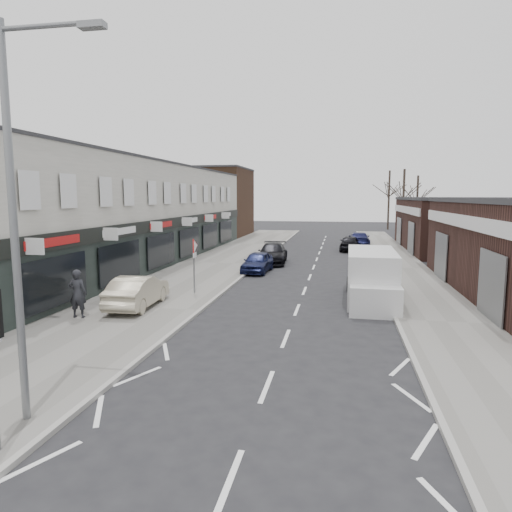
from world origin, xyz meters
The scene contains 19 objects.
ground centered at (0.00, 0.00, 0.00)m, with size 160.00×160.00×0.00m, color black.
pavement_left centered at (-6.75, 22.00, 0.06)m, with size 5.50×64.00×0.12m, color slate.
pavement_right centered at (5.75, 22.00, 0.06)m, with size 3.50×64.00×0.12m, color slate.
shop_terrace_left centered at (-13.50, 19.50, 3.55)m, with size 8.00×41.00×7.10m, color beige.
brick_block_far centered at (-13.50, 45.00, 4.00)m, with size 8.00×10.00×8.00m, color #442D1D.
right_unit_far centered at (12.50, 34.00, 2.25)m, with size 10.00×16.00×4.50m, color #3A201A.
tree_far_a centered at (9.00, 48.00, 0.00)m, with size 3.60×3.60×8.00m, color #382D26, non-canonical shape.
tree_far_b centered at (11.50, 54.00, 0.00)m, with size 3.60×3.60×7.50m, color #382D26, non-canonical shape.
tree_far_c centered at (8.50, 60.00, 0.00)m, with size 3.60×3.60×8.50m, color #382D26, non-canonical shape.
street_lamp centered at (-4.53, -0.80, 4.62)m, with size 2.23×0.22×8.00m.
warning_sign centered at (-5.16, 12.00, 2.20)m, with size 0.12×0.80×2.70m.
white_van centered at (3.18, 12.19, 1.10)m, with size 2.18×5.99×2.32m.
sedan_on_pavement centered at (-6.65, 8.81, 0.80)m, with size 1.43×4.11×1.36m, color #B2A88E.
pedestrian centered at (-8.16, 6.77, 1.06)m, with size 0.69×0.45×1.89m, color black.
parked_car_left_a centered at (-3.40, 19.22, 0.65)m, with size 1.53×3.81×1.30m, color #141B41.
parked_car_left_b centered at (-3.05, 23.36, 0.71)m, with size 1.99×4.89×1.42m, color black.
parked_car_right_a centered at (3.50, 21.95, 0.71)m, with size 1.51×4.32×1.42m, color white.
parked_car_right_b centered at (2.54, 32.05, 0.69)m, with size 1.63×4.06×1.38m, color black.
parked_car_right_c centered at (3.50, 35.60, 0.70)m, with size 1.97×4.84×1.40m, color #161945.
Camera 1 is at (1.75, -8.88, 4.77)m, focal length 32.00 mm.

